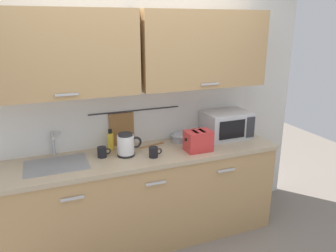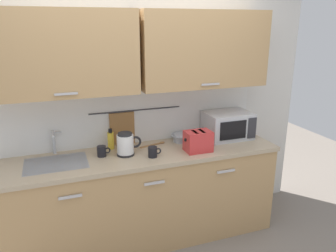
% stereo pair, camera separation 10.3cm
% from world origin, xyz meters
% --- Properties ---
extents(counter_unit, '(2.53, 0.64, 0.90)m').
position_xyz_m(counter_unit, '(-0.01, 0.30, 0.46)').
color(counter_unit, tan).
rests_on(counter_unit, ground).
extents(back_wall_assembly, '(3.70, 0.41, 2.50)m').
position_xyz_m(back_wall_assembly, '(-0.00, 0.53, 1.52)').
color(back_wall_assembly, silver).
rests_on(back_wall_assembly, ground).
extents(sink_faucet, '(0.09, 0.17, 0.22)m').
position_xyz_m(sink_faucet, '(-0.76, 0.53, 1.04)').
color(sink_faucet, '#B2B5BA').
rests_on(sink_faucet, counter_unit).
extents(microwave, '(0.46, 0.35, 0.27)m').
position_xyz_m(microwave, '(0.93, 0.41, 1.04)').
color(microwave, silver).
rests_on(microwave, counter_unit).
extents(electric_kettle, '(0.23, 0.16, 0.21)m').
position_xyz_m(electric_kettle, '(-0.16, 0.30, 1.00)').
color(electric_kettle, black).
rests_on(electric_kettle, counter_unit).
extents(dish_soap_bottle, '(0.06, 0.06, 0.20)m').
position_xyz_m(dish_soap_bottle, '(-0.26, 0.50, 0.99)').
color(dish_soap_bottle, yellow).
rests_on(dish_soap_bottle, counter_unit).
extents(mug_near_sink, '(0.12, 0.08, 0.09)m').
position_xyz_m(mug_near_sink, '(-0.37, 0.34, 0.95)').
color(mug_near_sink, black).
rests_on(mug_near_sink, counter_unit).
extents(mixing_bowl, '(0.21, 0.21, 0.08)m').
position_xyz_m(mixing_bowl, '(0.44, 0.46, 0.94)').
color(mixing_bowl, '#A5ADB7').
rests_on(mixing_bowl, counter_unit).
extents(toaster, '(0.26, 0.17, 0.19)m').
position_xyz_m(toaster, '(0.48, 0.17, 1.00)').
color(toaster, red).
rests_on(toaster, counter_unit).
extents(mug_by_kettle, '(0.12, 0.08, 0.09)m').
position_xyz_m(mug_by_kettle, '(0.05, 0.17, 0.95)').
color(mug_by_kettle, black).
rests_on(mug_by_kettle, counter_unit).
extents(wooden_spoon, '(0.27, 0.09, 0.01)m').
position_xyz_m(wooden_spoon, '(0.16, 0.46, 0.91)').
color(wooden_spoon, '#9E7042').
rests_on(wooden_spoon, counter_unit).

